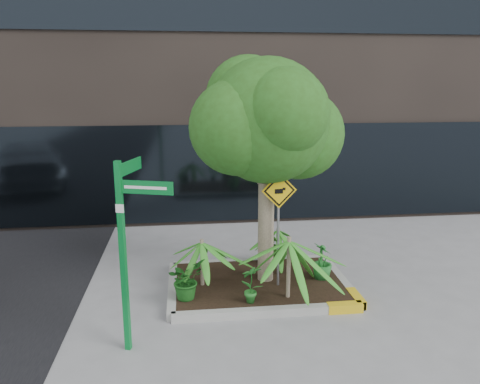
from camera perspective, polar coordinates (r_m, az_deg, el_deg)
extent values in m
plane|color=gray|center=(8.69, 1.24, -12.52)|extent=(80.00, 80.00, 0.00)
cube|color=#9E9E99|center=(9.96, 1.24, -8.58)|extent=(3.20, 0.15, 0.15)
cube|color=#9E9E99|center=(7.98, 3.54, -14.42)|extent=(3.20, 0.15, 0.15)
cube|color=#9E9E99|center=(8.86, -8.23, -11.59)|extent=(0.15, 2.20, 0.15)
cube|color=#9E9E99|center=(9.33, 12.17, -10.46)|extent=(0.15, 2.20, 0.15)
cube|color=gold|center=(8.30, 12.66, -13.61)|extent=(0.60, 0.17, 0.15)
cube|color=black|center=(8.94, 2.26, -10.92)|extent=(3.05, 2.05, 0.06)
cylinder|color=gray|center=(8.59, 3.19, -3.01)|extent=(0.29, 0.29, 2.75)
cylinder|color=gray|center=(8.38, 3.90, 3.65)|extent=(0.52, 0.15, 0.89)
sphere|color=#254E16|center=(8.27, 3.35, 8.66)|extent=(2.20, 2.20, 2.20)
sphere|color=#254E16|center=(8.70, 7.20, 6.98)|extent=(1.65, 1.65, 1.65)
sphere|color=#254E16|center=(8.02, -0.33, 7.87)|extent=(1.65, 1.65, 1.65)
sphere|color=#254E16|center=(7.76, 5.45, 9.67)|extent=(1.47, 1.47, 1.47)
sphere|color=#254E16|center=(8.66, 1.01, 11.31)|extent=(1.56, 1.56, 1.56)
cylinder|color=gray|center=(8.13, 5.94, -9.11)|extent=(0.07, 0.07, 1.09)
cylinder|color=gray|center=(8.61, -4.64, -8.54)|extent=(0.07, 0.07, 0.88)
cylinder|color=gray|center=(9.62, 4.64, -6.54)|extent=(0.07, 0.07, 0.75)
imported|color=#175017|center=(8.18, -6.63, -10.53)|extent=(0.87, 0.87, 0.68)
imported|color=#217029|center=(9.03, 9.98, -8.27)|extent=(0.49, 0.49, 0.69)
imported|color=#237225|center=(7.98, 1.36, -11.09)|extent=(0.45, 0.45, 0.68)
imported|color=#2D6A1E|center=(9.52, 3.65, -6.42)|extent=(0.52, 0.52, 0.86)
cube|color=#0B7C31|center=(6.75, -14.05, -7.96)|extent=(0.10, 0.10, 2.77)
cube|color=#0B7C31|center=(6.30, -11.47, 0.54)|extent=(0.74, 0.26, 0.18)
cube|color=#0B7C31|center=(6.75, -13.31, 3.00)|extent=(0.26, 0.74, 0.18)
cube|color=white|center=(6.29, -11.48, 0.52)|extent=(0.57, 0.19, 0.04)
cube|color=white|center=(6.75, -13.43, 3.00)|extent=(0.19, 0.57, 0.04)
cube|color=white|center=(6.48, -14.46, -1.97)|extent=(0.11, 0.04, 0.12)
cylinder|color=slate|center=(8.47, 4.68, -5.13)|extent=(0.06, 0.14, 1.93)
cube|color=#E6B30B|center=(8.24, 4.81, 0.18)|extent=(0.64, 0.08, 0.64)
cube|color=black|center=(8.22, 4.83, 0.16)|extent=(0.57, 0.06, 0.57)
cube|color=#E6B30B|center=(8.22, 4.83, 0.16)|extent=(0.49, 0.05, 0.49)
cube|color=black|center=(8.22, 4.77, 0.08)|extent=(0.15, 0.02, 0.09)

